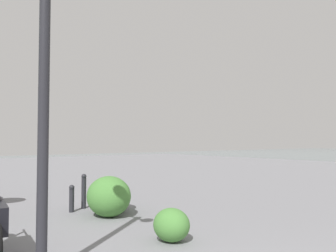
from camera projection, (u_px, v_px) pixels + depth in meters
The scene contains 6 objects.
lamppost at pixel (44, 65), 4.56m from camera, with size 0.98×0.28×4.11m.
bollard_near at pixel (72, 198), 8.61m from camera, with size 0.13×0.13×0.66m.
bollard_mid at pixel (84, 190), 9.08m from camera, with size 0.13×0.13×0.89m.
shrub_low at pixel (109, 196), 8.10m from camera, with size 1.09×0.98×0.93m.
shrub_round at pixel (113, 194), 8.79m from camera, with size 0.95×0.86×0.81m.
shrub_wide at pixel (171, 225), 6.09m from camera, with size 0.68×0.61×0.58m.
Camera 1 is at (-1.17, 2.92, 1.75)m, focal length 37.68 mm.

